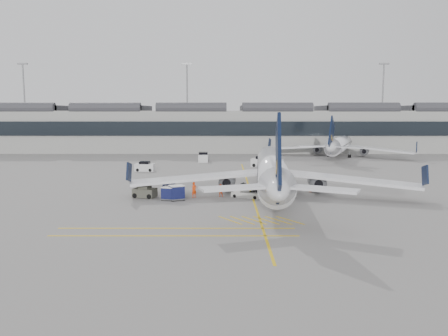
{
  "coord_description": "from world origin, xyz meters",
  "views": [
    {
      "loc": [
        6.45,
        -49.42,
        10.74
      ],
      "look_at": [
        6.4,
        2.76,
        4.0
      ],
      "focal_mm": 35.0,
      "sensor_mm": 36.0,
      "label": 1
    }
  ],
  "objects_px": {
    "airliner_main": "(272,171)",
    "ramp_agent_b": "(220,190)",
    "belt_loader": "(246,193)",
    "ramp_agent_a": "(194,190)",
    "pushback_tug": "(145,192)",
    "baggage_cart_a": "(169,186)"
  },
  "relations": [
    {
      "from": "belt_loader",
      "to": "ramp_agent_a",
      "type": "bearing_deg",
      "value": -157.18
    },
    {
      "from": "ramp_agent_a",
      "to": "ramp_agent_b",
      "type": "xyz_separation_m",
      "value": [
        3.29,
        0.54,
        -0.18
      ]
    },
    {
      "from": "ramp_agent_a",
      "to": "ramp_agent_b",
      "type": "height_order",
      "value": "ramp_agent_a"
    },
    {
      "from": "ramp_agent_a",
      "to": "pushback_tug",
      "type": "height_order",
      "value": "ramp_agent_a"
    },
    {
      "from": "airliner_main",
      "to": "pushback_tug",
      "type": "xyz_separation_m",
      "value": [
        -16.25,
        -1.81,
        -2.46
      ]
    },
    {
      "from": "airliner_main",
      "to": "belt_loader",
      "type": "bearing_deg",
      "value": -148.81
    },
    {
      "from": "baggage_cart_a",
      "to": "airliner_main",
      "type": "bearing_deg",
      "value": 5.65
    },
    {
      "from": "ramp_agent_a",
      "to": "belt_loader",
      "type": "bearing_deg",
      "value": -41.16
    },
    {
      "from": "airliner_main",
      "to": "baggage_cart_a",
      "type": "height_order",
      "value": "airliner_main"
    },
    {
      "from": "baggage_cart_a",
      "to": "ramp_agent_b",
      "type": "bearing_deg",
      "value": -10.58
    },
    {
      "from": "ramp_agent_a",
      "to": "pushback_tug",
      "type": "relative_size",
      "value": 0.63
    },
    {
      "from": "baggage_cart_a",
      "to": "ramp_agent_a",
      "type": "xyz_separation_m",
      "value": [
        3.62,
        -3.52,
        0.12
      ]
    },
    {
      "from": "ramp_agent_b",
      "to": "belt_loader",
      "type": "bearing_deg",
      "value": 169.24
    },
    {
      "from": "airliner_main",
      "to": "ramp_agent_b",
      "type": "height_order",
      "value": "airliner_main"
    },
    {
      "from": "ramp_agent_a",
      "to": "pushback_tug",
      "type": "bearing_deg",
      "value": 138.33
    },
    {
      "from": "baggage_cart_a",
      "to": "ramp_agent_a",
      "type": "height_order",
      "value": "ramp_agent_a"
    },
    {
      "from": "airliner_main",
      "to": "pushback_tug",
      "type": "bearing_deg",
      "value": -169.22
    },
    {
      "from": "baggage_cart_a",
      "to": "pushback_tug",
      "type": "xyz_separation_m",
      "value": [
        -2.61,
        -3.52,
        -0.17
      ]
    },
    {
      "from": "airliner_main",
      "to": "ramp_agent_a",
      "type": "bearing_deg",
      "value": -165.29
    },
    {
      "from": "airliner_main",
      "to": "ramp_agent_b",
      "type": "xyz_separation_m",
      "value": [
        -6.72,
        -1.28,
        -2.35
      ]
    },
    {
      "from": "baggage_cart_a",
      "to": "ramp_agent_b",
      "type": "distance_m",
      "value": 7.53
    },
    {
      "from": "airliner_main",
      "to": "ramp_agent_a",
      "type": "distance_m",
      "value": 10.4
    }
  ]
}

